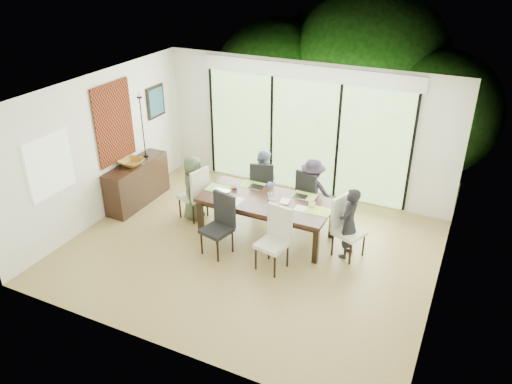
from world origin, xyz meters
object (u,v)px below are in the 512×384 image
at_px(vase, 270,196).
at_px(bowl, 131,162).
at_px(chair_far_left, 263,185).
at_px(person_far_right, 312,191).
at_px(cup_a, 234,186).
at_px(chair_near_right, 272,240).
at_px(chair_near_left, 216,226).
at_px(chair_left_end, 193,192).
at_px(person_right_end, 349,223).
at_px(cup_c, 312,204).
at_px(table_top, 266,201).
at_px(cup_b, 272,201).
at_px(sideboard, 137,183).
at_px(person_left_end, 193,188).
at_px(chair_right_end, 350,228).
at_px(laptop, 220,191).
at_px(chair_far_right, 312,195).
at_px(person_far_left, 263,181).

height_order(vase, bowl, bowl).
bearing_deg(chair_far_left, vase, 104.24).
height_order(chair_far_left, person_far_right, person_far_right).
bearing_deg(chair_far_left, cup_a, 52.58).
bearing_deg(chair_near_right, chair_near_left, -169.20).
distance_m(chair_left_end, person_right_end, 2.98).
bearing_deg(chair_far_left, cup_c, 131.27).
height_order(table_top, bowl, bowl).
height_order(chair_far_left, cup_b, chair_far_left).
bearing_deg(sideboard, chair_near_left, -21.16).
xyz_separation_m(cup_b, sideboard, (-2.95, 0.12, -0.33)).
bearing_deg(chair_near_left, cup_a, 114.08).
bearing_deg(chair_near_left, cup_b, 62.81).
relative_size(chair_far_left, person_left_end, 0.85).
height_order(vase, cup_a, vase).
distance_m(table_top, sideboard, 2.81).
xyz_separation_m(chair_right_end, bowl, (-4.30, -0.08, 0.39)).
relative_size(table_top, chair_near_left, 2.18).
distance_m(table_top, chair_near_left, 1.02).
height_order(vase, cup_b, vase).
bearing_deg(laptop, chair_far_left, 66.96).
bearing_deg(chair_right_end, chair_far_right, 68.86).
xyz_separation_m(cup_c, bowl, (-3.60, -0.18, 0.15)).
height_order(chair_left_end, cup_a, chair_left_end).
bearing_deg(cup_c, vase, -176.19).
xyz_separation_m(chair_near_right, cup_c, (0.30, 0.97, 0.24)).
distance_m(vase, cup_b, 0.18).
relative_size(chair_far_left, cup_b, 11.00).
bearing_deg(chair_left_end, chair_far_left, 143.30).
height_order(table_top, cup_c, cup_c).
bearing_deg(chair_right_end, vase, 108.71).
xyz_separation_m(person_far_left, cup_a, (-0.25, -0.68, 0.15)).
height_order(sideboard, bowl, bowl).
xyz_separation_m(person_left_end, cup_b, (1.63, -0.10, 0.14)).
bearing_deg(person_far_right, bowl, 8.87).
height_order(chair_far_right, vase, chair_far_right).
bearing_deg(chair_left_end, chair_near_left, 63.29).
xyz_separation_m(chair_far_right, sideboard, (-3.35, -0.83, -0.10)).
height_order(table_top, person_left_end, person_left_end).
xyz_separation_m(chair_left_end, chair_far_left, (1.05, 0.85, 0.00)).
relative_size(chair_far_right, chair_near_right, 1.00).
relative_size(person_left_end, cup_a, 10.40).
distance_m(chair_near_left, laptop, 0.87).
xyz_separation_m(vase, cup_c, (0.75, 0.05, -0.01)).
bearing_deg(cup_b, sideboard, 177.66).
relative_size(laptop, cup_a, 2.66).
height_order(person_right_end, cup_a, person_right_end).
xyz_separation_m(chair_far_left, vase, (0.50, -0.80, 0.25)).
relative_size(table_top, person_far_left, 1.86).
bearing_deg(sideboard, cup_b, -2.34).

